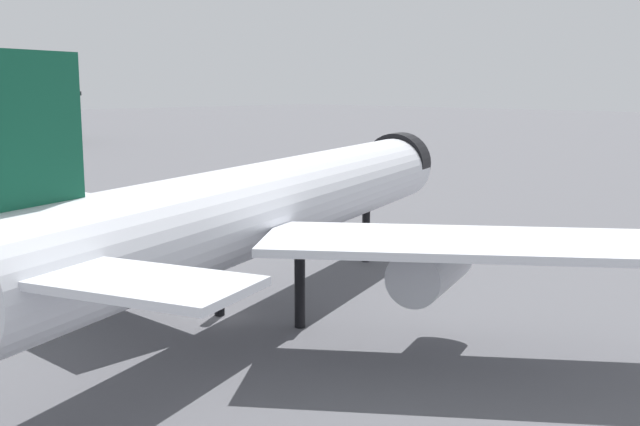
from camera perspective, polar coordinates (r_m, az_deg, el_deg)
ground at (r=56.20m, az=-7.42°, el=-7.69°), size 900.00×900.00×0.00m
airliner_near_gate at (r=55.29m, az=-3.44°, el=0.55°), size 61.31×54.60×18.03m
service_truck_front at (r=91.02m, az=-13.65°, el=-0.23°), size 5.91×4.75×3.00m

